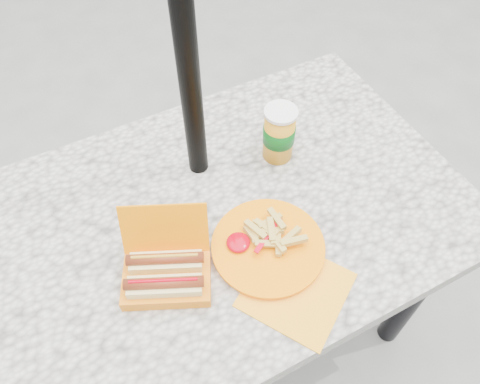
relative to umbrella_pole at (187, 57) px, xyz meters
name	(u,v)px	position (x,y,z in m)	size (l,w,h in m)	color
ground	(231,323)	(0.00, -0.16, -1.10)	(60.00, 60.00, 0.00)	slate
picnic_table	(227,233)	(0.00, -0.16, -0.46)	(1.20, 0.80, 0.75)	beige
umbrella_pole	(187,57)	(0.00, 0.00, 0.00)	(0.05, 0.05, 2.20)	black
hotdog_box	(166,273)	(-0.20, -0.27, -0.32)	(0.25, 0.24, 0.15)	#FF8100
fries_plate	(270,248)	(0.04, -0.31, -0.34)	(0.28, 0.39, 0.05)	#FFA41D
soda_cup	(279,134)	(0.21, -0.06, -0.27)	(0.09, 0.09, 0.16)	orange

